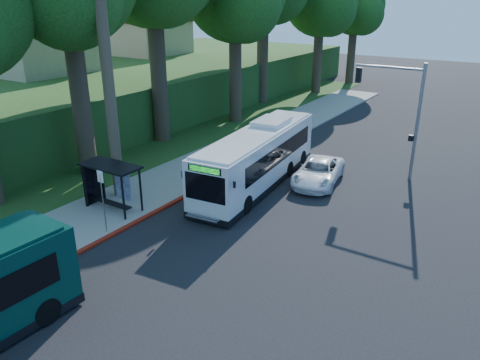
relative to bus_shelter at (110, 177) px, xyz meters
The scene contains 12 objects.
ground 8.00m from the bus_shelter, 21.51° to the left, with size 140.00×140.00×0.00m, color black.
sidewalk 3.35m from the bus_shelter, 90.90° to the left, with size 4.50×70.00×0.12m, color gray.
red_curb 3.07m from the bus_shelter, 26.83° to the right, with size 0.25×30.00×0.13m, color maroon.
grass_verge 9.90m from the bus_shelter, 126.16° to the left, with size 8.00×70.00×0.06m, color #234719.
bus_shelter is the anchor object (origin of this frame).
stop_sign_pole 2.85m from the bus_shelter, 49.08° to the right, with size 0.35×0.06×3.17m.
traffic_signal_pole 17.15m from the bus_shelter, 49.36° to the left, with size 4.10×0.30×7.00m.
hillside_backdrop 26.18m from the bus_shelter, 136.68° to the left, with size 24.00×60.00×8.80m.
tree_4 35.97m from the bus_shelter, 96.78° to the left, with size 8.40×8.00×14.14m.
tree_5 43.55m from the bus_shelter, 94.21° to the left, with size 7.35×7.00×12.86m.
white_bus 8.51m from the bus_shelter, 56.93° to the left, with size 3.77×12.09×3.54m.
pickup 12.00m from the bus_shelter, 50.69° to the left, with size 2.35×5.09×1.41m, color white.
Camera 1 is at (10.62, -18.04, 10.55)m, focal length 35.00 mm.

